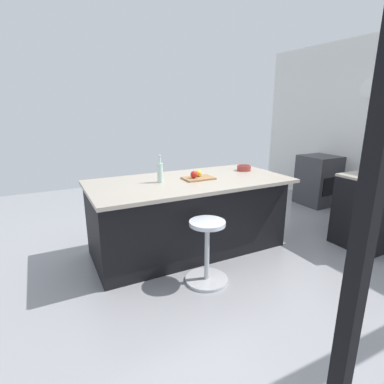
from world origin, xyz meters
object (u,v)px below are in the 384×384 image
(cutting_board, at_px, (198,178))
(water_bottle, at_px, (160,172))
(apple_yellow, at_px, (199,173))
(kitchen_island, at_px, (188,215))
(fruit_bowl, at_px, (244,168))
(apple_red, at_px, (194,175))
(oven_range, at_px, (318,180))
(stool_by_window, at_px, (207,254))

(cutting_board, xyz_separation_m, water_bottle, (0.46, -0.05, 0.11))
(apple_yellow, relative_size, water_bottle, 0.25)
(kitchen_island, distance_m, fruit_bowl, 1.02)
(kitchen_island, height_order, water_bottle, water_bottle)
(kitchen_island, distance_m, cutting_board, 0.47)
(water_bottle, bearing_deg, apple_yellow, 179.24)
(cutting_board, relative_size, water_bottle, 1.15)
(apple_yellow, relative_size, fruit_bowl, 0.43)
(apple_red, bearing_deg, apple_yellow, -149.17)
(oven_range, relative_size, kitchen_island, 0.38)
(apple_yellow, xyz_separation_m, fruit_bowl, (-0.76, -0.12, -0.02))
(cutting_board, distance_m, apple_yellow, 0.07)
(oven_range, xyz_separation_m, kitchen_island, (2.94, 0.59, 0.01))
(apple_yellow, height_order, fruit_bowl, apple_yellow)
(apple_red, bearing_deg, stool_by_window, 73.19)
(oven_range, relative_size, cutting_board, 2.48)
(kitchen_island, xyz_separation_m, fruit_bowl, (-0.89, -0.11, 0.49))
(apple_red, bearing_deg, water_bottle, -8.47)
(stool_by_window, distance_m, fruit_bowl, 1.50)
(water_bottle, bearing_deg, oven_range, -169.76)
(oven_range, bearing_deg, stool_by_window, 23.40)
(kitchen_island, xyz_separation_m, water_bottle, (0.36, 0.00, 0.57))
(oven_range, relative_size, water_bottle, 2.86)
(apple_red, bearing_deg, oven_range, -167.25)
(stool_by_window, height_order, apple_yellow, apple_yellow)
(apple_red, xyz_separation_m, apple_yellow, (-0.09, -0.05, -0.00))
(stool_by_window, xyz_separation_m, apple_yellow, (-0.30, -0.74, 0.66))
(kitchen_island, bearing_deg, fruit_bowl, -173.05)
(stool_by_window, distance_m, apple_red, 0.97)
(kitchen_island, height_order, apple_yellow, apple_yellow)
(kitchen_island, relative_size, cutting_board, 6.52)
(cutting_board, bearing_deg, water_bottle, -6.65)
(water_bottle, bearing_deg, cutting_board, 173.35)
(apple_red, height_order, apple_yellow, apple_red)
(apple_yellow, bearing_deg, water_bottle, -0.76)
(water_bottle, distance_m, fruit_bowl, 1.25)
(kitchen_island, bearing_deg, cutting_board, 152.84)
(water_bottle, bearing_deg, fruit_bowl, -174.97)
(oven_range, distance_m, kitchen_island, 3.00)
(apple_red, relative_size, fruit_bowl, 0.46)
(apple_red, xyz_separation_m, fruit_bowl, (-0.85, -0.17, -0.02))
(apple_red, height_order, fruit_bowl, apple_red)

